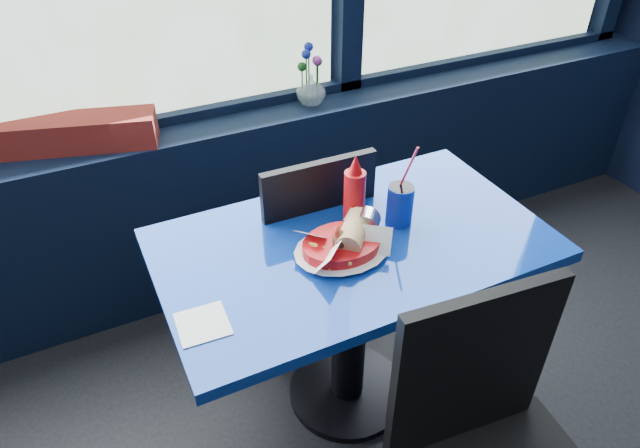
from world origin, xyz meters
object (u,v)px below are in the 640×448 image
at_px(flower_vase, 311,86).
at_px(chair_near_back, 305,240).
at_px(ketchup_bottle, 354,195).
at_px(soda_cup, 400,204).
at_px(planter_box, 73,133).
at_px(near_table, 352,284).
at_px(food_basket, 344,243).

bearing_deg(flower_vase, chair_near_back, -117.42).
xyz_separation_m(ketchup_bottle, soda_cup, (0.14, -0.05, -0.04)).
distance_m(planter_box, ketchup_bottle, 1.10).
relative_size(planter_box, flower_vase, 2.28).
height_order(near_table, planter_box, planter_box).
bearing_deg(near_table, soda_cup, 6.80).
xyz_separation_m(flower_vase, soda_cup, (-0.08, -0.83, -0.06)).
xyz_separation_m(flower_vase, ketchup_bottle, (-0.22, -0.78, -0.02)).
height_order(food_basket, ketchup_bottle, ketchup_bottle).
bearing_deg(ketchup_bottle, near_table, -117.67).
bearing_deg(near_table, food_basket, -145.38).
distance_m(chair_near_back, flower_vase, 0.70).
distance_m(chair_near_back, food_basket, 0.44).
height_order(planter_box, flower_vase, flower_vase).
distance_m(food_basket, ketchup_bottle, 0.17).
xyz_separation_m(food_basket, ketchup_bottle, (0.09, 0.11, 0.08)).
bearing_deg(planter_box, ketchup_bottle, -32.26).
relative_size(near_table, planter_box, 2.02).
xyz_separation_m(chair_near_back, planter_box, (-0.67, 0.57, 0.33)).
distance_m(flower_vase, soda_cup, 0.84).
bearing_deg(near_table, ketchup_bottle, 62.33).
relative_size(planter_box, food_basket, 1.82).
distance_m(chair_near_back, soda_cup, 0.46).
relative_size(chair_near_back, soda_cup, 3.26).
height_order(near_table, soda_cup, soda_cup).
xyz_separation_m(chair_near_back, ketchup_bottle, (0.06, -0.24, 0.33)).
bearing_deg(near_table, chair_near_back, 93.96).
height_order(chair_near_back, planter_box, chair_near_back).
distance_m(planter_box, food_basket, 1.13).
relative_size(chair_near_back, flower_vase, 3.56).
relative_size(near_table, food_basket, 3.68).
bearing_deg(chair_near_back, planter_box, -39.42).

